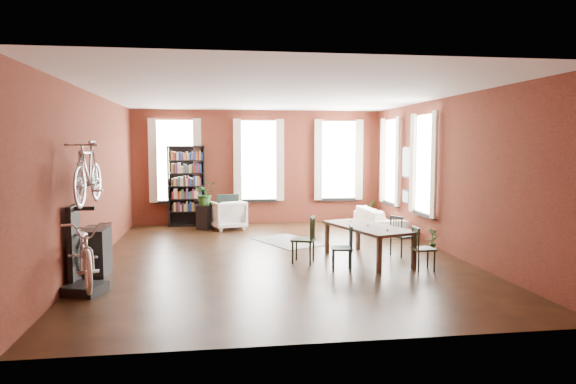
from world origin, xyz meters
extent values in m
plane|color=black|center=(0.00, 0.00, 0.00)|extent=(9.00, 9.00, 0.00)
cube|color=white|center=(0.00, 0.00, 3.20)|extent=(7.00, 9.00, 0.04)
cube|color=#4C1B13|center=(0.00, 4.50, 1.60)|extent=(7.00, 0.04, 3.20)
cube|color=#4C1B13|center=(0.00, -4.50, 1.60)|extent=(7.00, 0.04, 3.20)
cube|color=#4C1B13|center=(-3.50, 0.00, 1.60)|extent=(0.04, 9.00, 3.20)
cube|color=#4C1B13|center=(3.50, 0.00, 1.60)|extent=(0.04, 9.00, 3.20)
cube|color=white|center=(-2.30, 4.47, 1.80)|extent=(1.00, 0.04, 2.20)
cube|color=#BFAD99|center=(-2.30, 4.40, 1.80)|extent=(1.40, 0.06, 2.30)
cube|color=white|center=(0.00, 4.47, 1.80)|extent=(1.00, 0.04, 2.20)
cube|color=#BFAD99|center=(0.00, 4.40, 1.80)|extent=(1.40, 0.06, 2.30)
cube|color=white|center=(2.30, 4.47, 1.80)|extent=(1.00, 0.04, 2.20)
cube|color=#BFAD99|center=(2.30, 4.40, 1.80)|extent=(1.40, 0.06, 2.30)
cube|color=white|center=(3.47, 1.00, 1.80)|extent=(0.04, 1.00, 2.20)
cube|color=#BFAD99|center=(3.40, 1.00, 1.80)|extent=(0.06, 1.40, 2.30)
cube|color=white|center=(3.47, 3.20, 1.80)|extent=(0.04, 1.00, 2.20)
cube|color=#BFAD99|center=(3.40, 3.20, 1.80)|extent=(0.06, 1.40, 2.30)
cube|color=black|center=(3.46, 2.10, 1.80)|extent=(0.04, 0.55, 0.75)
cube|color=black|center=(3.46, 2.10, 0.95)|extent=(0.04, 0.45, 0.35)
cube|color=#4D3B2E|center=(1.67, -0.54, 0.34)|extent=(1.44, 2.15, 0.67)
cube|color=#1B393B|center=(0.98, -1.24, 0.40)|extent=(0.43, 0.43, 0.80)
cube|color=#1D2F1B|center=(0.40, -0.56, 0.45)|extent=(0.53, 0.53, 0.89)
cube|color=#20301C|center=(2.42, -1.44, 0.39)|extent=(0.36, 0.36, 0.78)
cube|color=#1B3B3D|center=(2.47, -0.25, 0.41)|extent=(0.50, 0.50, 0.81)
cube|color=black|center=(-2.00, 4.30, 1.10)|extent=(1.00, 0.32, 2.20)
imported|color=white|center=(-0.89, 3.58, 0.42)|extent=(1.00, 0.97, 0.84)
imported|color=beige|center=(2.95, 2.60, 0.41)|extent=(0.61, 2.08, 0.81)
cube|color=black|center=(0.42, 1.58, 0.01)|extent=(1.71, 2.03, 0.01)
cube|color=black|center=(-3.18, -2.12, 0.07)|extent=(0.65, 0.65, 0.15)
cube|color=black|center=(-3.40, -1.80, 0.65)|extent=(0.16, 0.60, 1.30)
cube|color=black|center=(-3.28, -0.90, 0.40)|extent=(0.40, 0.80, 0.80)
cube|color=black|center=(-1.52, 3.64, 0.32)|extent=(0.42, 0.42, 0.63)
imported|color=#305421|center=(3.19, 4.27, 0.14)|extent=(0.53, 0.72, 0.29)
imported|color=#275120|center=(3.37, 0.32, 0.08)|extent=(0.38, 0.51, 0.16)
imported|color=beige|center=(-3.17, -2.09, 1.10)|extent=(0.94, 1.16, 1.90)
imported|color=#A5A8AD|center=(-3.15, -1.80, 2.13)|extent=(0.47, 1.00, 1.66)
imported|color=#235321|center=(-1.49, 3.65, 0.88)|extent=(0.75, 0.79, 0.50)
camera|label=1|loc=(-1.24, -9.97, 2.22)|focal=32.00mm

